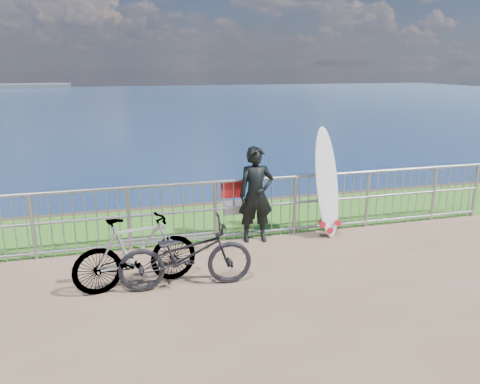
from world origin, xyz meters
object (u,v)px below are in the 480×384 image
object	(u,v)px
surfboard	(327,187)
bicycle_far	(136,252)
bicycle_near	(186,255)
surfer	(256,195)

from	to	relation	value
surfboard	bicycle_far	xyz separation A→B (m)	(-3.49, -1.21, -0.40)
surfboard	bicycle_near	world-z (taller)	surfboard
surfboard	bicycle_far	size ratio (longest dim) A/B	1.14
surfer	bicycle_near	distance (m)	2.12
surfer	bicycle_far	distance (m)	2.53
bicycle_near	bicycle_far	xyz separation A→B (m)	(-0.68, 0.19, 0.04)
surfboard	bicycle_near	bearing A→B (deg)	-153.54
bicycle_near	surfer	bearing A→B (deg)	-42.67
bicycle_near	bicycle_far	size ratio (longest dim) A/B	1.06
bicycle_far	bicycle_near	bearing A→B (deg)	-116.23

